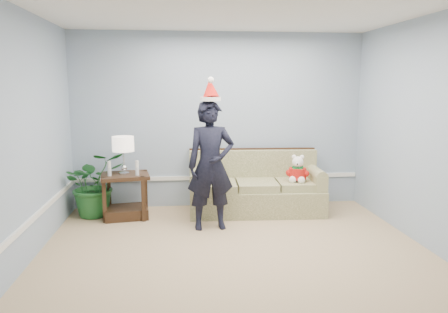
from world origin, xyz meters
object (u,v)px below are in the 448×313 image
table_lamp (123,146)px  houseplant (95,184)px  man (211,166)px  side_table (126,201)px  teddy_bear (298,172)px  sofa (256,190)px

table_lamp → houseplant: (-0.45, 0.17, -0.58)m
man → side_table: bearing=147.8°
table_lamp → teddy_bear: table_lamp is taller
side_table → teddy_bear: bearing=-1.5°
houseplant → man: bearing=-24.3°
sofa → side_table: bearing=-173.5°
sofa → houseplant: size_ratio=2.11×
sofa → table_lamp: table_lamp is taller
side_table → teddy_bear: size_ratio=1.81×
sofa → man: size_ratio=1.18×
man → teddy_bear: size_ratio=4.17×
teddy_bear → side_table: bearing=-162.8°
sofa → teddy_bear: (0.59, -0.19, 0.30)m
sofa → table_lamp: bearing=-172.6°
sofa → teddy_bear: size_ratio=4.92×
houseplant → teddy_bear: 2.98m
side_table → houseplant: bearing=162.8°
table_lamp → houseplant: bearing=159.0°
sofa → man: 1.15m
sofa → teddy_bear: bearing=-14.6°
table_lamp → houseplant: size_ratio=0.57×
teddy_bear → table_lamp: bearing=-162.1°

